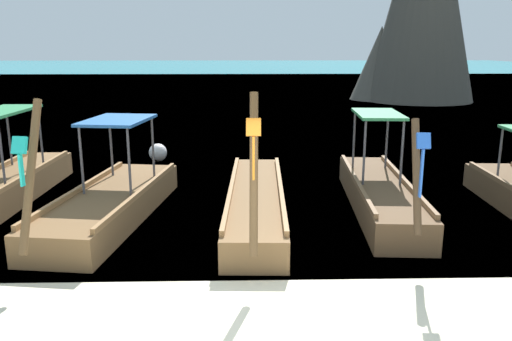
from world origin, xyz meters
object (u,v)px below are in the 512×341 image
at_px(longtail_boat_blue_ribbon, 380,193).
at_px(mooring_buoy_near, 158,153).
at_px(longtail_boat_turquoise_ribbon, 111,203).
at_px(longtail_boat_orange_ribbon, 256,202).

bearing_deg(longtail_boat_blue_ribbon, mooring_buoy_near, 138.50).
xyz_separation_m(longtail_boat_turquoise_ribbon, mooring_buoy_near, (0.09, 5.34, -0.07)).
xyz_separation_m(longtail_boat_turquoise_ribbon, longtail_boat_orange_ribbon, (2.93, 0.16, -0.06)).
relative_size(longtail_boat_turquoise_ribbon, mooring_buoy_near, 10.72).
bearing_deg(mooring_buoy_near, longtail_boat_orange_ribbon, -61.31).
height_order(longtail_boat_orange_ribbon, longtail_boat_blue_ribbon, longtail_boat_orange_ribbon).
bearing_deg(longtail_boat_orange_ribbon, mooring_buoy_near, 118.69).
height_order(longtail_boat_turquoise_ribbon, longtail_boat_orange_ribbon, longtail_boat_orange_ribbon).
xyz_separation_m(longtail_boat_blue_ribbon, mooring_buoy_near, (-5.48, 4.85, -0.08)).
bearing_deg(longtail_boat_orange_ribbon, longtail_boat_turquoise_ribbon, -176.96).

